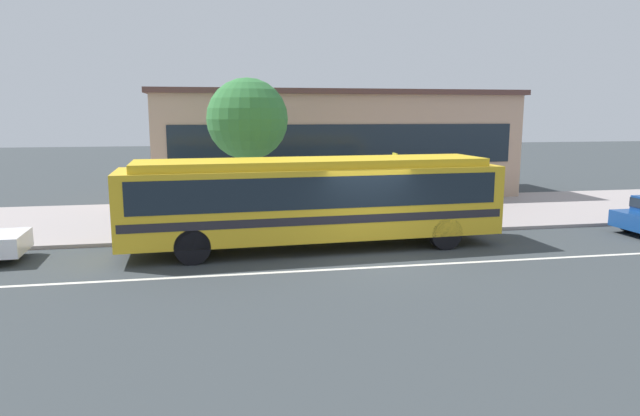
{
  "coord_description": "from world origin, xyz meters",
  "views": [
    {
      "loc": [
        -4.38,
        -14.94,
        4.1
      ],
      "look_at": [
        -1.29,
        1.4,
        1.3
      ],
      "focal_mm": 31.5,
      "sensor_mm": 36.0,
      "label": 1
    }
  ],
  "objects_px": {
    "pedestrian_waiting_near_sign": "(338,198)",
    "transit_bus": "(314,197)",
    "bus_stop_sign": "(394,180)",
    "street_tree_near_stop": "(248,120)"
  },
  "relations": [
    {
      "from": "pedestrian_waiting_near_sign",
      "to": "bus_stop_sign",
      "type": "xyz_separation_m",
      "value": [
        1.82,
        -0.79,
        0.68
      ]
    },
    {
      "from": "transit_bus",
      "to": "pedestrian_waiting_near_sign",
      "type": "height_order",
      "value": "transit_bus"
    },
    {
      "from": "transit_bus",
      "to": "bus_stop_sign",
      "type": "bearing_deg",
      "value": 31.81
    },
    {
      "from": "bus_stop_sign",
      "to": "street_tree_near_stop",
      "type": "relative_size",
      "value": 0.5
    },
    {
      "from": "pedestrian_waiting_near_sign",
      "to": "transit_bus",
      "type": "bearing_deg",
      "value": -116.45
    },
    {
      "from": "transit_bus",
      "to": "street_tree_near_stop",
      "type": "height_order",
      "value": "street_tree_near_stop"
    },
    {
      "from": "pedestrian_waiting_near_sign",
      "to": "street_tree_near_stop",
      "type": "distance_m",
      "value": 4.5
    },
    {
      "from": "bus_stop_sign",
      "to": "transit_bus",
      "type": "bearing_deg",
      "value": -148.19
    },
    {
      "from": "transit_bus",
      "to": "bus_stop_sign",
      "type": "distance_m",
      "value": 3.77
    },
    {
      "from": "transit_bus",
      "to": "pedestrian_waiting_near_sign",
      "type": "xyz_separation_m",
      "value": [
        1.38,
        2.78,
        -0.49
      ]
    }
  ]
}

